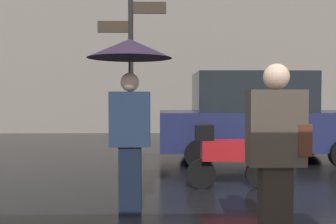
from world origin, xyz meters
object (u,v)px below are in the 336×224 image
object	(u,v)px
parked_car_left	(257,118)
street_signpost	(131,70)
pedestrian_with_umbrella	(130,77)
parked_scooter	(228,153)
pedestrian_with_bag	(277,149)

from	to	relation	value
parked_car_left	street_signpost	bearing A→B (deg)	35.67
pedestrian_with_umbrella	parked_scooter	world-z (taller)	pedestrian_with_umbrella
pedestrian_with_bag	parked_car_left	size ratio (longest dim) A/B	0.39
pedestrian_with_bag	street_signpost	world-z (taller)	street_signpost
pedestrian_with_bag	street_signpost	xyz separation A→B (m)	(-1.50, 2.71, 0.89)
parked_scooter	street_signpost	world-z (taller)	street_signpost
pedestrian_with_umbrella	parked_car_left	size ratio (longest dim) A/B	0.48
pedestrian_with_bag	street_signpost	bearing A→B (deg)	133.38
pedestrian_with_umbrella	parked_scooter	distance (m)	2.26
parked_scooter	parked_car_left	bearing A→B (deg)	84.10
pedestrian_with_umbrella	street_signpost	size ratio (longest dim) A/B	0.70
pedestrian_with_umbrella	pedestrian_with_bag	world-z (taller)	pedestrian_with_umbrella
pedestrian_with_bag	parked_scooter	world-z (taller)	pedestrian_with_bag
street_signpost	parked_scooter	bearing A→B (deg)	-1.46
parked_scooter	parked_car_left	distance (m)	2.78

